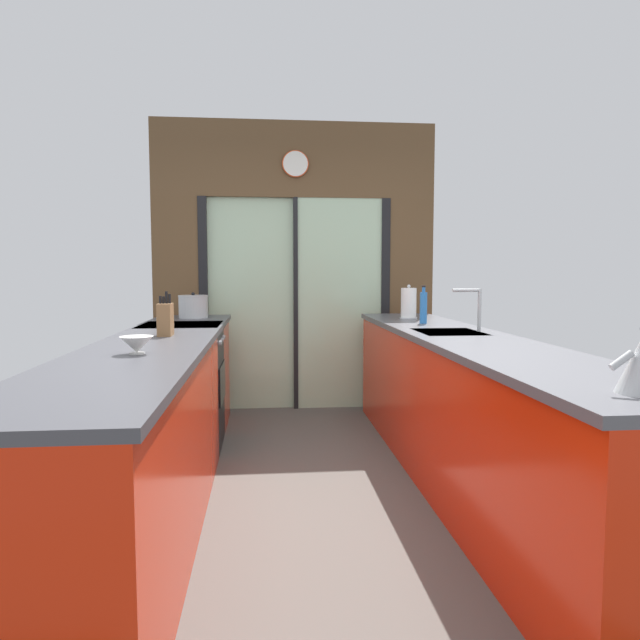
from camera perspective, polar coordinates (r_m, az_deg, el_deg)
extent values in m
cube|color=#4C4742|center=(3.85, -0.89, -15.14)|extent=(5.04, 7.60, 0.02)
cube|color=brown|center=(5.52, -2.51, 15.73)|extent=(2.64, 0.08, 0.70)
cube|color=#B2D1AD|center=(5.44, -6.89, 1.57)|extent=(0.80, 0.02, 2.00)
cube|color=#B2D1AD|center=(5.44, 1.97, 1.60)|extent=(0.80, 0.02, 2.00)
cube|color=black|center=(5.45, -11.53, 1.51)|extent=(0.08, 0.10, 2.00)
cube|color=black|center=(5.54, 6.47, 1.63)|extent=(0.08, 0.10, 2.00)
cube|color=black|center=(5.42, -2.46, 1.59)|extent=(0.04, 0.10, 2.00)
cube|color=brown|center=(5.48, -14.14, 1.48)|extent=(0.42, 0.08, 2.00)
cube|color=brown|center=(5.60, 8.97, 1.63)|extent=(0.42, 0.08, 2.00)
cylinder|color=white|center=(5.45, -2.47, 15.34)|extent=(0.23, 0.03, 0.23)
torus|color=#DB4C23|center=(5.45, -2.47, 15.34)|extent=(0.25, 0.02, 0.25)
cube|color=red|center=(2.88, -18.10, -12.84)|extent=(0.58, 2.55, 0.88)
cube|color=red|center=(5.00, -12.62, -5.27)|extent=(0.58, 0.65, 0.88)
cube|color=#3D3D42|center=(3.39, -16.02, -2.21)|extent=(0.62, 3.80, 0.04)
cube|color=red|center=(3.62, 14.19, -9.12)|extent=(0.58, 3.80, 0.88)
cube|color=#4C4C51|center=(3.54, 14.34, -1.88)|extent=(0.62, 3.80, 0.04)
cube|color=#B7BABC|center=(3.77, 12.76, -1.52)|extent=(0.40, 0.48, 0.05)
cylinder|color=#B7BABC|center=(3.83, 15.65, 0.96)|extent=(0.02, 0.02, 0.28)
cylinder|color=#B7BABC|center=(3.79, 14.43, 2.90)|extent=(0.18, 0.02, 0.02)
cube|color=black|center=(4.39, -13.62, -6.68)|extent=(0.58, 0.60, 0.88)
cube|color=black|center=(4.35, -9.76, -6.18)|extent=(0.01, 0.48, 0.28)
cube|color=black|center=(4.32, -13.75, -0.62)|extent=(0.58, 0.60, 0.03)
cylinder|color=#B7BABC|center=(4.12, -9.94, -2.28)|extent=(0.02, 0.04, 0.04)
cylinder|color=#B7BABC|center=(4.30, -9.75, -1.99)|extent=(0.02, 0.04, 0.04)
cylinder|color=#B7BABC|center=(4.48, -9.59, -1.72)|extent=(0.02, 0.04, 0.04)
cylinder|color=silver|center=(2.80, -17.83, -3.19)|extent=(0.07, 0.07, 0.01)
cone|color=silver|center=(2.80, -17.85, -2.34)|extent=(0.15, 0.15, 0.08)
cube|color=brown|center=(3.56, -15.20, 0.03)|extent=(0.08, 0.14, 0.20)
cylinder|color=black|center=(3.55, -15.67, 1.89)|extent=(0.02, 0.02, 0.06)
cylinder|color=black|center=(3.55, -15.39, 1.86)|extent=(0.02, 0.02, 0.05)
cylinder|color=black|center=(3.55, -15.11, 2.11)|extent=(0.02, 0.02, 0.08)
cylinder|color=black|center=(3.54, -14.82, 1.98)|extent=(0.02, 0.02, 0.07)
cylinder|color=#B7BABC|center=(4.90, -12.55, 1.25)|extent=(0.24, 0.24, 0.18)
cylinder|color=#B7BABC|center=(4.89, -12.57, 2.37)|extent=(0.25, 0.25, 0.01)
sphere|color=black|center=(4.89, -12.58, 2.56)|extent=(0.03, 0.03, 0.03)
cylinder|color=#B7BABC|center=(2.02, 27.93, -3.59)|extent=(0.08, 0.02, 0.07)
cylinder|color=#286BB7|center=(4.33, 10.30, 1.20)|extent=(0.05, 0.05, 0.23)
cylinder|color=#286BB7|center=(4.33, 10.33, 3.00)|extent=(0.02, 0.02, 0.04)
cylinder|color=black|center=(4.33, 10.33, 3.33)|extent=(0.03, 0.03, 0.01)
cylinder|color=#B7BABC|center=(4.76, 8.83, 0.20)|extent=(0.15, 0.15, 0.01)
cylinder|color=white|center=(4.76, 8.85, 1.73)|extent=(0.13, 0.13, 0.24)
sphere|color=#B7BABC|center=(4.75, 8.87, 3.36)|extent=(0.03, 0.03, 0.03)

